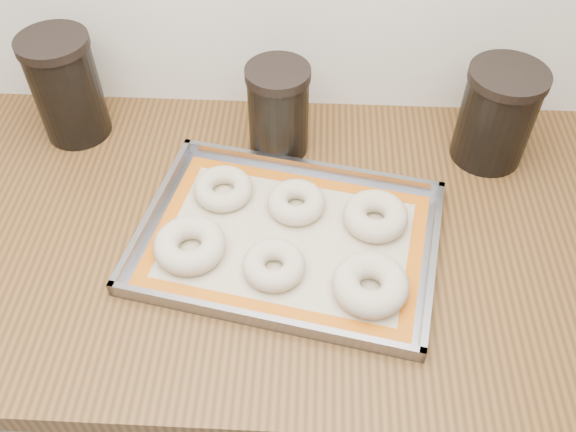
# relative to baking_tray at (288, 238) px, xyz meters

# --- Properties ---
(cabinet) EXTENTS (3.00, 0.65, 0.86)m
(cabinet) POSITION_rel_baking_tray_xyz_m (0.04, 0.03, -0.48)
(cabinet) COLOR slate
(cabinet) RESTS_ON floor
(countertop) EXTENTS (3.06, 0.68, 0.04)m
(countertop) POSITION_rel_baking_tray_xyz_m (0.04, 0.03, -0.03)
(countertop) COLOR brown
(countertop) RESTS_ON cabinet
(baking_tray) EXTENTS (0.51, 0.41, 0.03)m
(baking_tray) POSITION_rel_baking_tray_xyz_m (0.00, 0.00, 0.00)
(baking_tray) COLOR gray
(baking_tray) RESTS_ON countertop
(baking_mat) EXTENTS (0.47, 0.37, 0.00)m
(baking_mat) POSITION_rel_baking_tray_xyz_m (-0.00, 0.00, -0.00)
(baking_mat) COLOR #C6B793
(baking_mat) RESTS_ON baking_tray
(bagel_front_left) EXTENTS (0.15, 0.15, 0.04)m
(bagel_front_left) POSITION_rel_baking_tray_xyz_m (-0.15, -0.03, 0.02)
(bagel_front_left) COLOR beige
(bagel_front_left) RESTS_ON baking_mat
(bagel_front_mid) EXTENTS (0.12, 0.12, 0.03)m
(bagel_front_mid) POSITION_rel_baking_tray_xyz_m (-0.02, -0.07, 0.01)
(bagel_front_mid) COLOR beige
(bagel_front_mid) RESTS_ON baking_mat
(bagel_front_right) EXTENTS (0.14, 0.14, 0.04)m
(bagel_front_right) POSITION_rel_baking_tray_xyz_m (0.12, -0.10, 0.02)
(bagel_front_right) COLOR beige
(bagel_front_right) RESTS_ON baking_mat
(bagel_back_left) EXTENTS (0.11, 0.11, 0.03)m
(bagel_back_left) POSITION_rel_baking_tray_xyz_m (-0.11, 0.09, 0.01)
(bagel_back_left) COLOR beige
(bagel_back_left) RESTS_ON baking_mat
(bagel_back_mid) EXTENTS (0.13, 0.13, 0.03)m
(bagel_back_mid) POSITION_rel_baking_tray_xyz_m (0.01, 0.07, 0.01)
(bagel_back_mid) COLOR beige
(bagel_back_mid) RESTS_ON baking_mat
(bagel_back_right) EXTENTS (0.13, 0.13, 0.04)m
(bagel_back_right) POSITION_rel_baking_tray_xyz_m (0.14, 0.04, 0.02)
(bagel_back_right) COLOR beige
(bagel_back_right) RESTS_ON baking_mat
(canister_left) EXTENTS (0.12, 0.12, 0.20)m
(canister_left) POSITION_rel_baking_tray_xyz_m (-0.40, 0.25, 0.09)
(canister_left) COLOR black
(canister_left) RESTS_ON countertop
(canister_mid) EXTENTS (0.11, 0.11, 0.17)m
(canister_mid) POSITION_rel_baking_tray_xyz_m (-0.03, 0.22, 0.08)
(canister_mid) COLOR black
(canister_mid) RESTS_ON countertop
(canister_right) EXTENTS (0.13, 0.13, 0.18)m
(canister_right) POSITION_rel_baking_tray_xyz_m (0.35, 0.22, 0.08)
(canister_right) COLOR black
(canister_right) RESTS_ON countertop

